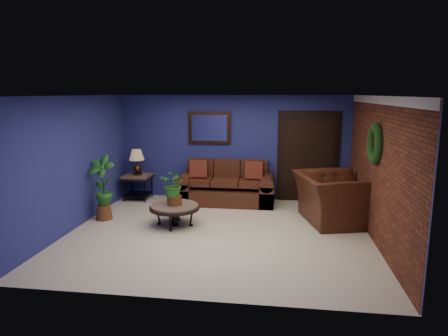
# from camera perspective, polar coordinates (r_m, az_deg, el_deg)

# --- Properties ---
(floor) EXTENTS (5.50, 5.50, 0.00)m
(floor) POSITION_cam_1_polar(r_m,az_deg,el_deg) (7.52, -0.70, -9.14)
(floor) COLOR beige
(floor) RESTS_ON ground
(wall_back) EXTENTS (5.50, 0.04, 2.50)m
(wall_back) POSITION_cam_1_polar(r_m,az_deg,el_deg) (9.64, 1.49, 2.94)
(wall_back) COLOR navy
(wall_back) RESTS_ON ground
(wall_left) EXTENTS (0.04, 5.00, 2.50)m
(wall_left) POSITION_cam_1_polar(r_m,az_deg,el_deg) (8.06, -20.44, 0.74)
(wall_left) COLOR navy
(wall_left) RESTS_ON ground
(wall_right_brick) EXTENTS (0.04, 5.00, 2.50)m
(wall_right_brick) POSITION_cam_1_polar(r_m,az_deg,el_deg) (7.31, 21.12, -0.28)
(wall_right_brick) COLOR brown
(wall_right_brick) RESTS_ON ground
(ceiling) EXTENTS (5.50, 5.00, 0.02)m
(ceiling) POSITION_cam_1_polar(r_m,az_deg,el_deg) (7.07, -0.75, 10.29)
(ceiling) COLOR white
(ceiling) RESTS_ON wall_back
(crown_molding) EXTENTS (0.03, 5.00, 0.14)m
(crown_molding) POSITION_cam_1_polar(r_m,az_deg,el_deg) (7.19, 21.52, 9.01)
(crown_molding) COLOR white
(crown_molding) RESTS_ON wall_right_brick
(wall_mirror) EXTENTS (1.02, 0.06, 0.77)m
(wall_mirror) POSITION_cam_1_polar(r_m,az_deg,el_deg) (9.63, -2.09, 5.75)
(wall_mirror) COLOR #442613
(wall_mirror) RESTS_ON wall_back
(closet_door) EXTENTS (1.44, 0.06, 2.18)m
(closet_door) POSITION_cam_1_polar(r_m,az_deg,el_deg) (9.60, 11.90, 1.48)
(closet_door) COLOR black
(closet_door) RESTS_ON wall_back
(wreath) EXTENTS (0.16, 0.72, 0.72)m
(wreath) POSITION_cam_1_polar(r_m,az_deg,el_deg) (7.28, 20.80, 3.29)
(wreath) COLOR black
(wreath) RESTS_ON wall_right_brick
(sofa) EXTENTS (2.23, 0.96, 1.00)m
(sofa) POSITION_cam_1_polar(r_m,az_deg,el_deg) (9.42, 0.37, -2.94)
(sofa) COLOR #4E2616
(sofa) RESTS_ON ground
(coffee_table) EXTENTS (0.97, 0.97, 0.42)m
(coffee_table) POSITION_cam_1_polar(r_m,az_deg,el_deg) (7.83, -7.07, -5.65)
(coffee_table) COLOR #534D49
(coffee_table) RESTS_ON ground
(end_table) EXTENTS (0.66, 0.66, 0.60)m
(end_table) POSITION_cam_1_polar(r_m,az_deg,el_deg) (9.87, -12.23, -1.77)
(end_table) COLOR #534D49
(end_table) RESTS_ON ground
(table_lamp) EXTENTS (0.36, 0.36, 0.59)m
(table_lamp) POSITION_cam_1_polar(r_m,az_deg,el_deg) (9.77, -12.36, 1.24)
(table_lamp) COLOR #442613
(table_lamp) RESTS_ON end_table
(side_chair) EXTENTS (0.45, 0.45, 1.03)m
(side_chair) POSITION_cam_1_polar(r_m,az_deg,el_deg) (9.35, 3.94, -1.50)
(side_chair) COLOR #5B2D1A
(side_chair) RESTS_ON ground
(armchair) EXTENTS (1.63, 1.77, 0.97)m
(armchair) POSITION_cam_1_polar(r_m,az_deg,el_deg) (8.25, 15.25, -4.20)
(armchair) COLOR #4E2616
(armchair) RESTS_ON ground
(coffee_plant) EXTENTS (0.60, 0.55, 0.68)m
(coffee_plant) POSITION_cam_1_polar(r_m,az_deg,el_deg) (7.72, -7.15, -2.60)
(coffee_plant) COLOR #5D3117
(coffee_plant) RESTS_ON coffee_table
(floor_plant) EXTENTS (0.35, 0.29, 0.75)m
(floor_plant) POSITION_cam_1_polar(r_m,az_deg,el_deg) (8.76, 16.13, -4.11)
(floor_plant) COLOR #5D3117
(floor_plant) RESTS_ON ground
(tall_plant) EXTENTS (0.62, 0.47, 1.32)m
(tall_plant) POSITION_cam_1_polar(r_m,az_deg,el_deg) (8.43, -16.97, -2.44)
(tall_plant) COLOR brown
(tall_plant) RESTS_ON ground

